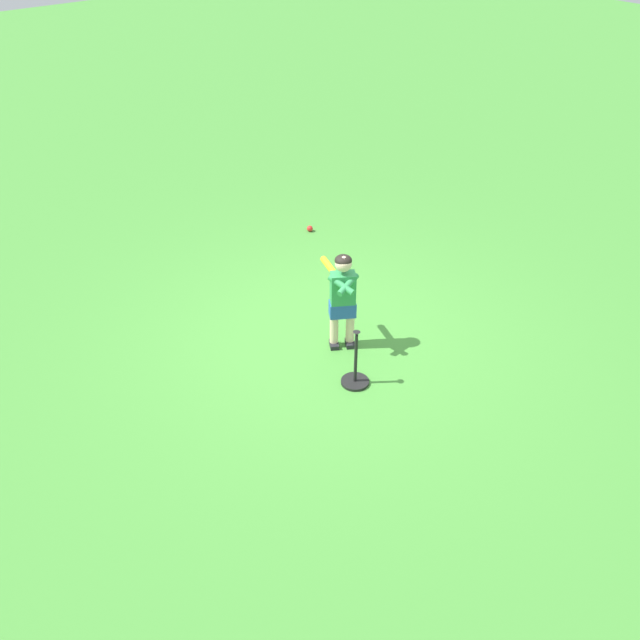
# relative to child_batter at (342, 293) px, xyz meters

# --- Properties ---
(ground_plane) EXTENTS (40.00, 40.00, 0.00)m
(ground_plane) POSITION_rel_child_batter_xyz_m (0.22, -0.02, -0.65)
(ground_plane) COLOR #479338
(child_batter) EXTENTS (0.62, 0.34, 1.08)m
(child_batter) POSITION_rel_child_batter_xyz_m (0.00, 0.00, 0.00)
(child_batter) COLOR #232328
(child_batter) RESTS_ON ground
(play_ball_center_lawn) EXTENTS (0.08, 0.08, 0.08)m
(play_ball_center_lawn) POSITION_rel_child_batter_xyz_m (2.26, -1.40, -0.61)
(play_ball_center_lawn) COLOR red
(play_ball_center_lawn) RESTS_ON ground
(batting_tee) EXTENTS (0.28, 0.28, 0.62)m
(batting_tee) POSITION_rel_child_batter_xyz_m (-0.57, 0.31, -0.55)
(batting_tee) COLOR black
(batting_tee) RESTS_ON ground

